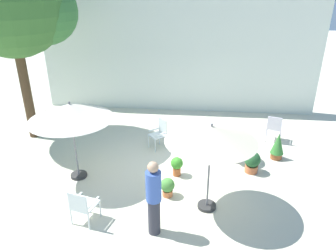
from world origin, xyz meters
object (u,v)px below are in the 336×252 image
Objects in this scene: cafe_table_0 at (236,145)px; patio_umbrella_1 at (211,134)px; patio_umbrella_0 at (70,112)px; potted_plant_1 at (252,161)px; potted_plant_2 at (278,146)px; patio_chair_2 at (82,205)px; patio_chair_1 at (274,127)px; patio_chair_0 at (160,132)px; potted_plant_3 at (177,165)px; standing_person at (154,197)px; potted_plant_0 at (168,187)px.

patio_umbrella_1 is at bearing -110.75° from cafe_table_0.
patio_umbrella_0 reaches higher than potted_plant_1.
patio_umbrella_1 reaches higher than potted_plant_2.
patio_chair_2 is at bearing -145.41° from potted_plant_2.
patio_chair_1 is at bearing 45.72° from cafe_table_0.
potted_plant_1 is (4.75, 0.72, -1.58)m from patio_umbrella_0.
patio_chair_0 is 3.00m from potted_plant_1.
potted_plant_1 reaches higher than potted_plant_3.
standing_person is at bearing -132.28° from potted_plant_1.
patio_chair_0 is (2.01, 1.91, -1.36)m from patio_umbrella_0.
patio_chair_0 reaches higher than potted_plant_0.
patio_umbrella_0 is at bearing -136.47° from patio_chair_0.
patio_umbrella_1 is at bearing -126.68° from potted_plant_1.
patio_chair_1 is at bearing 64.10° from potted_plant_1.
patio_chair_0 reaches higher than cafe_table_0.
patio_chair_2 is (-2.72, -0.80, -1.44)m from patio_umbrella_1.
patio_chair_1 is (2.23, 3.69, -1.38)m from patio_umbrella_1.
potted_plant_2 is at bearing 15.54° from patio_umbrella_0.
patio_umbrella_1 reaches higher than potted_plant_1.
patio_chair_1 is (5.73, 2.72, -1.37)m from patio_umbrella_0.
cafe_table_0 is at bearing 30.20° from potted_plant_3.
patio_umbrella_1 is 2.37× the size of patio_chair_1.
patio_umbrella_0 reaches higher than cafe_table_0.
potted_plant_2 reaches higher than potted_plant_1.
patio_chair_0 is 1.17× the size of potted_plant_2.
potted_plant_2 is at bearing 34.59° from patio_chair_2.
potted_plant_2 is (2.12, 2.53, -1.50)m from patio_umbrella_1.
potted_plant_3 is (-1.69, -0.98, -0.20)m from cafe_table_0.
patio_umbrella_1 is at bearing -129.89° from potted_plant_2.
patio_umbrella_0 is 2.64× the size of potted_plant_2.
standing_person is (2.37, -1.91, -1.01)m from patio_umbrella_0.
cafe_table_0 is at bearing 122.63° from potted_plant_1.
patio_umbrella_1 is 2.63× the size of potted_plant_2.
potted_plant_3 is (-3.05, -2.38, -0.22)m from patio_chair_1.
cafe_table_0 is at bearing 46.31° from potted_plant_0.
patio_umbrella_0 is 2.25× the size of patio_chair_0.
patio_umbrella_0 is 2.56× the size of patio_chair_2.
patio_chair_0 is 0.56× the size of standing_person.
potted_plant_2 reaches higher than potted_plant_0.
patio_chair_2 is (-3.59, -3.10, -0.03)m from cafe_table_0.
cafe_table_0 is 0.75m from potted_plant_1.
patio_umbrella_0 is 3.98× the size of potted_plant_3.
cafe_table_0 is 0.45× the size of standing_person.
patio_chair_1 reaches higher than potted_plant_3.
patio_umbrella_1 is 4.53m from patio_chair_1.
patio_chair_0 is at bearing 166.13° from cafe_table_0.
patio_chair_2 is at bearing -108.48° from patio_chair_0.
patio_umbrella_1 is 2.23m from potted_plant_3.
potted_plant_0 is at bearing 33.79° from patio_chair_2.
potted_plant_3 is at bearing 80.46° from potted_plant_0.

